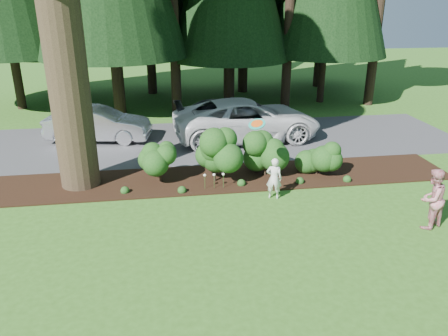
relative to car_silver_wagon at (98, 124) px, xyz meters
name	(u,v)px	position (x,y,z in m)	size (l,w,h in m)	color
ground	(236,225)	(4.55, -8.17, -0.75)	(80.00, 80.00, 0.00)	#305A19
mulch_bed	(220,178)	(4.55, -4.92, -0.73)	(16.00, 2.50, 0.05)	black
driveway	(206,141)	(4.55, -0.67, -0.74)	(22.00, 6.00, 0.03)	#38383A
shrub_row	(243,157)	(5.32, -5.03, 0.06)	(6.53, 1.60, 1.61)	#184615
lily_cluster	(214,175)	(4.25, -5.77, -0.26)	(0.69, 0.09, 0.57)	#184615
car_silver_wagon	(98,124)	(0.00, 0.00, 0.00)	(1.53, 4.38, 1.44)	#BBBBC0
car_white_suv	(247,120)	(6.31, -0.76, 0.15)	(2.90, 6.29, 1.75)	silver
car_dark_suv	(229,116)	(5.76, 0.65, -0.01)	(1.99, 4.91, 1.42)	black
child	(274,178)	(5.98, -6.66, -0.10)	(0.48, 0.31, 1.31)	silver
adult	(432,199)	(9.65, -9.05, 0.09)	(0.81, 0.63, 1.68)	#B71838
frisbee	(257,124)	(5.41, -6.61, 1.63)	(0.53, 0.49, 0.31)	teal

